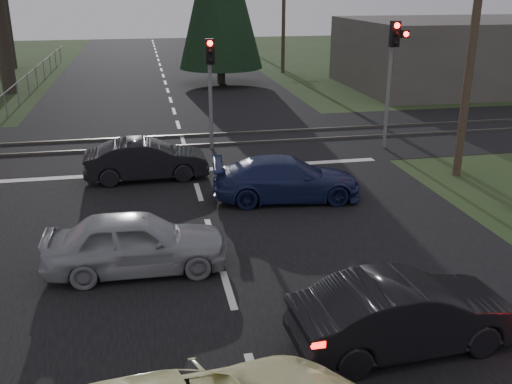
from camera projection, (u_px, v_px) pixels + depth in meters
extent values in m
plane|color=#263A1A|center=(228.00, 290.00, 11.68)|extent=(120.00, 120.00, 0.00)
cube|color=black|center=(187.00, 156.00, 20.90)|extent=(14.00, 100.00, 0.01)
cube|color=black|center=(183.00, 142.00, 22.74)|extent=(120.00, 8.00, 0.01)
cube|color=silver|center=(192.00, 170.00, 19.24)|extent=(13.00, 0.35, 0.00)
cube|color=#59544C|center=(185.00, 146.00, 21.99)|extent=(120.00, 0.12, 0.10)
cube|color=#59544C|center=(182.00, 136.00, 23.47)|extent=(120.00, 0.12, 0.10)
cylinder|color=slate|center=(388.00, 99.00, 21.26)|extent=(0.14, 0.14, 3.80)
cube|color=black|center=(395.00, 34.00, 20.29)|extent=(0.32, 0.24, 0.90)
sphere|color=#FF0C07|center=(397.00, 25.00, 20.07)|extent=(0.20, 0.20, 0.20)
sphere|color=black|center=(396.00, 34.00, 20.17)|extent=(0.18, 0.18, 0.18)
sphere|color=black|center=(396.00, 43.00, 20.27)|extent=(0.18, 0.18, 0.18)
cube|color=black|center=(405.00, 34.00, 20.36)|extent=(0.28, 0.22, 0.28)
sphere|color=#FF0C07|center=(406.00, 34.00, 20.25)|extent=(0.18, 0.18, 0.18)
cylinder|color=slate|center=(211.00, 107.00, 21.28)|extent=(0.14, 0.14, 3.20)
cube|color=black|center=(210.00, 52.00, 20.41)|extent=(0.32, 0.24, 0.90)
sphere|color=#FF0C07|center=(210.00, 43.00, 20.19)|extent=(0.20, 0.20, 0.20)
sphere|color=black|center=(210.00, 52.00, 20.29)|extent=(0.18, 0.18, 0.18)
sphere|color=black|center=(210.00, 60.00, 20.39)|extent=(0.18, 0.18, 0.18)
cylinder|color=#4C3D2D|center=(474.00, 34.00, 17.24)|extent=(0.26, 0.26, 9.00)
cylinder|color=#4C3D2D|center=(284.00, 7.00, 39.36)|extent=(0.26, 0.26, 9.00)
cylinder|color=#473D33|center=(4.00, 45.00, 32.16)|extent=(0.80, 0.80, 5.40)
cylinder|color=#473D33|center=(7.00, 31.00, 41.93)|extent=(0.80, 0.80, 5.40)
cylinder|color=#473D33|center=(221.00, 68.00, 35.95)|extent=(0.50, 0.50, 2.00)
cube|color=#59514C|center=(467.00, 53.00, 34.58)|extent=(14.00, 10.00, 4.00)
imported|color=black|center=(406.00, 314.00, 9.64)|extent=(4.02, 1.63, 1.30)
imported|color=#929499|center=(136.00, 242.00, 12.29)|extent=(3.95, 1.67, 1.33)
imported|color=#19224D|center=(287.00, 179.00, 16.46)|extent=(4.43, 2.16, 1.24)
imported|color=black|center=(146.00, 160.00, 18.19)|extent=(3.90, 1.46, 1.27)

